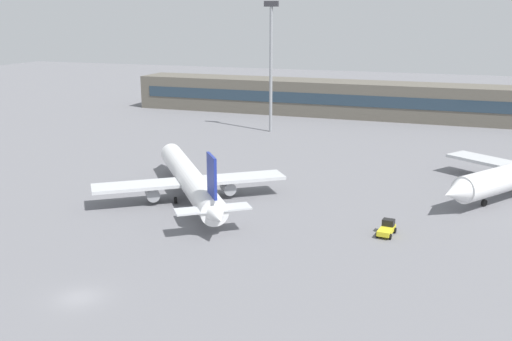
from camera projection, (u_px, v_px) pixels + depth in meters
ground_plane at (236, 187)px, 93.76m from camera, size 400.00×400.00×0.00m
terminal_building at (338, 98)px, 158.92m from camera, size 111.29×12.13×9.00m
airplane_near at (189, 178)px, 87.74m from camera, size 26.98×33.62×9.84m
baggage_tug_yellow at (387, 228)px, 73.54m from camera, size 2.12×3.74×1.75m
floodlight_tower_west at (271, 59)px, 134.12m from camera, size 3.20×0.80×28.78m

